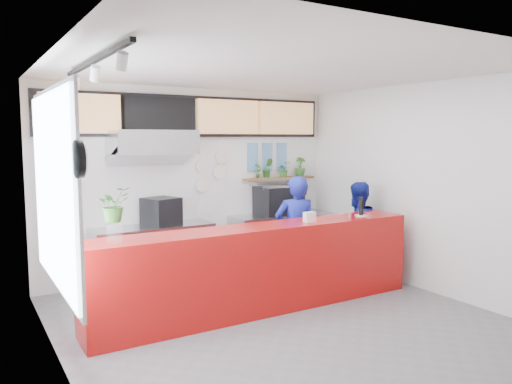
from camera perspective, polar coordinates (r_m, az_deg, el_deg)
name	(u,v)px	position (r m, az deg, el deg)	size (l,w,h in m)	color
floor	(278,319)	(6.30, 2.58, -14.35)	(5.00, 5.00, 0.00)	slate
ceiling	(280,70)	(5.95, 2.72, 13.80)	(5.00, 5.00, 0.00)	silver
wall_back	(194,182)	(8.13, -7.15, 1.15)	(5.00, 5.00, 0.00)	white
wall_left	(56,215)	(5.02, -21.86, -2.41)	(5.00, 5.00, 0.00)	white
wall_right	(423,187)	(7.61, 18.53, 0.52)	(5.00, 5.00, 0.00)	white
service_counter	(261,268)	(6.46, 0.62, -8.71)	(4.50, 0.60, 1.10)	#A80E0C
cream_band	(193,113)	(8.10, -7.23, 8.91)	(5.00, 0.02, 0.80)	beige
prep_bench	(154,255)	(7.73, -11.60, -7.09)	(1.80, 0.60, 0.90)	#B2B5BA
panini_oven	(161,211)	(7.65, -10.79, -2.20)	(0.46, 0.46, 0.41)	black
extraction_hood	(152,142)	(7.48, -11.76, 5.61)	(1.20, 0.70, 0.35)	#B2B5BA
hood_lip	(153,156)	(7.49, -11.73, 4.08)	(1.20, 0.70, 0.08)	#B2B5BA
right_bench	(281,239)	(8.74, 2.82, -5.41)	(1.80, 0.60, 0.90)	#B2B5BA
espresso_machine	(279,200)	(8.61, 2.60, -0.95)	(0.74, 0.53, 0.48)	black
espresso_tray	(279,186)	(8.58, 2.61, 0.65)	(0.65, 0.45, 0.06)	#ABADB2
herb_shelf	(279,178)	(8.81, 2.68, 1.58)	(1.40, 0.18, 0.04)	brown
menu_board_far_left	(81,113)	(7.46, -19.41, 8.46)	(1.10, 0.10, 0.55)	tan
menu_board_mid_left	(160,115)	(7.78, -10.92, 8.60)	(1.10, 0.10, 0.55)	black
menu_board_mid_right	(228,117)	(8.25, -3.24, 8.56)	(1.10, 0.10, 0.55)	tan
menu_board_far_right	(286,118)	(8.85, 3.49, 8.40)	(1.10, 0.10, 0.55)	tan
soffit	(194,116)	(8.07, -7.14, 8.57)	(4.80, 0.04, 0.65)	black
window_pane	(53,190)	(5.30, -22.15, 0.19)	(0.04, 2.20, 1.90)	silver
window_frame	(55,190)	(5.30, -21.94, 0.20)	(0.03, 2.30, 2.00)	#B2B5BA
wall_clock_rim	(79,159)	(4.10, -19.60, 3.55)	(0.30, 0.30, 0.05)	black
wall_clock_face	(83,159)	(4.10, -19.19, 3.57)	(0.26, 0.26, 0.02)	white
track_rail	(95,61)	(5.10, -17.97, 14.10)	(0.05, 2.40, 0.04)	black
dec_plate_a	(203,166)	(8.15, -6.12, 2.93)	(0.24, 0.24, 0.03)	silver
dec_plate_b	(219,172)	(8.28, -4.23, 2.31)	(0.24, 0.24, 0.03)	silver
dec_plate_c	(203,185)	(8.17, -6.10, 0.83)	(0.24, 0.24, 0.03)	silver
dec_plate_d	(222,157)	(8.29, -3.94, 4.05)	(0.24, 0.24, 0.03)	silver
photo_frame_a	(253,150)	(8.59, -0.39, 4.81)	(0.20, 0.02, 0.25)	#598CBF
photo_frame_b	(267,150)	(8.75, 1.31, 4.83)	(0.20, 0.02, 0.25)	#598CBF
photo_frame_c	(282,150)	(8.91, 2.94, 4.85)	(0.20, 0.02, 0.25)	#598CBF
photo_frame_d	(253,165)	(8.60, -0.39, 3.14)	(0.20, 0.02, 0.25)	#598CBF
photo_frame_e	(267,164)	(8.75, 1.30, 3.19)	(0.20, 0.02, 0.25)	#598CBF
photo_frame_f	(282,164)	(8.92, 2.93, 3.24)	(0.20, 0.02, 0.25)	#598CBF
staff_center	(296,233)	(7.26, 4.56, -4.74)	(0.61, 0.40, 1.67)	navy
staff_right	(357,230)	(8.00, 11.42, -4.33)	(0.74, 0.58, 1.53)	navy
herb_a	(258,171)	(8.57, 0.21, 2.47)	(0.14, 0.09, 0.26)	#2D6122
herb_b	(268,168)	(8.67, 1.34, 2.78)	(0.19, 0.15, 0.34)	#2D6122
herb_c	(284,169)	(8.86, 3.20, 2.60)	(0.24, 0.21, 0.27)	#2D6122
herb_d	(300,167)	(9.06, 5.07, 2.91)	(0.19, 0.17, 0.34)	#2D6122
glass_vase	(114,233)	(5.57, -15.88, -4.52)	(0.16, 0.16, 0.20)	silver
basil_vase	(114,204)	(5.52, -15.97, -1.38)	(0.34, 0.29, 0.37)	#2D6122
napkin_holder	(309,217)	(6.67, 6.13, -2.85)	(0.15, 0.09, 0.13)	silver
white_plate	(361,215)	(7.29, 11.91, -2.64)	(0.18, 0.18, 0.01)	silver
pepper_mill	(361,206)	(7.27, 11.93, -1.61)	(0.06, 0.06, 0.25)	black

